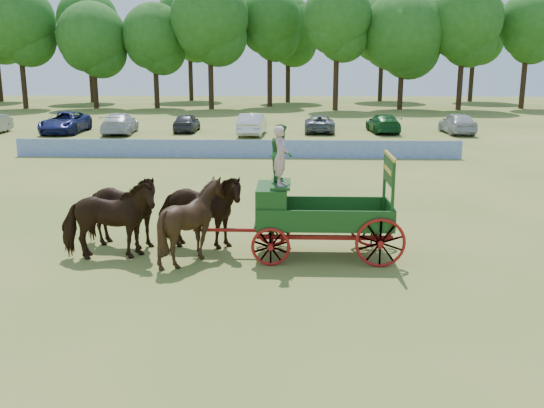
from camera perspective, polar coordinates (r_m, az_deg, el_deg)
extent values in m
plane|color=olive|center=(17.95, -5.64, -4.71)|extent=(160.00, 160.00, 0.00)
imported|color=#301E0D|center=(17.69, -15.14, -1.51)|extent=(2.88, 1.65, 2.30)
imported|color=#301E0D|center=(18.71, -14.16, -0.65)|extent=(2.94, 1.86, 2.30)
imported|color=#301E0D|center=(17.13, -7.45, -1.62)|extent=(2.46, 2.29, 2.30)
imported|color=#301E0D|center=(18.19, -6.88, -0.73)|extent=(2.82, 1.48, 2.30)
cube|color=#A31A10|center=(17.59, -0.01, -2.98)|extent=(0.12, 2.00, 0.12)
cube|color=#A31A10|center=(17.73, 9.74, -3.04)|extent=(0.12, 2.00, 0.12)
cube|color=#A31A10|center=(17.04, 4.98, -3.15)|extent=(3.80, 0.10, 0.12)
cube|color=#A31A10|center=(18.09, 4.82, -2.16)|extent=(3.80, 0.10, 0.12)
cube|color=#A31A10|center=(17.60, -2.94, -2.47)|extent=(2.80, 0.09, 0.09)
cube|color=#184818|center=(17.49, 4.91, -1.76)|extent=(3.80, 1.80, 0.10)
cube|color=#184818|center=(16.56, 5.07, -1.55)|extent=(3.80, 0.06, 0.55)
cube|color=#184818|center=(18.27, 4.81, -0.13)|extent=(3.80, 0.06, 0.55)
cube|color=#184818|center=(17.61, 11.06, -0.85)|extent=(0.06, 1.80, 0.55)
cube|color=#184818|center=(17.34, -0.01, 0.04)|extent=(0.85, 1.70, 1.05)
cube|color=#184818|center=(17.21, 0.83, 1.88)|extent=(0.55, 1.50, 0.08)
cube|color=#184818|center=(17.41, -1.26, -0.59)|extent=(0.10, 1.60, 0.65)
cube|color=#184818|center=(17.48, -0.66, -1.55)|extent=(0.55, 1.60, 0.06)
cube|color=#184818|center=(16.68, 11.29, 0.64)|extent=(0.08, 0.08, 1.80)
cube|color=#184818|center=(18.22, 10.52, 1.75)|extent=(0.08, 0.08, 1.80)
cube|color=#184818|center=(17.33, 10.98, 3.16)|extent=(0.07, 1.75, 0.75)
cube|color=gold|center=(17.27, 11.04, 4.46)|extent=(0.08, 1.80, 0.09)
cube|color=gold|center=(17.33, 10.85, 3.16)|extent=(0.02, 1.30, 0.12)
torus|color=#A31A10|center=(16.69, -0.13, -4.06)|extent=(1.09, 0.09, 1.09)
torus|color=#A31A10|center=(18.51, 0.11, -2.30)|extent=(1.09, 0.09, 1.09)
torus|color=#A31A10|center=(16.80, 10.17, -3.62)|extent=(1.39, 0.09, 1.39)
torus|color=#A31A10|center=(18.61, 9.38, -1.91)|extent=(1.39, 0.09, 1.39)
imported|color=#CE9DA3|center=(16.72, 0.81, 4.54)|extent=(0.40, 0.60, 1.65)
imported|color=#246026|center=(17.41, 0.86, 4.87)|extent=(0.62, 0.79, 1.63)
cube|color=navy|center=(35.42, -3.37, 5.21)|extent=(26.00, 0.08, 1.05)
imported|color=navy|center=(50.25, -18.90, 7.28)|extent=(2.89, 5.98, 1.64)
imported|color=silver|center=(48.49, -14.14, 7.37)|extent=(2.79, 5.72, 1.60)
imported|color=#333338|center=(48.85, -8.04, 7.61)|extent=(1.77, 4.31, 1.46)
imported|color=silver|center=(46.15, -1.87, 7.51)|extent=(2.03, 5.07, 1.64)
imported|color=slate|center=(48.17, 4.48, 7.56)|extent=(2.39, 5.01, 1.38)
imported|color=#144C1E|center=(48.61, 10.42, 7.48)|extent=(2.41, 5.14, 1.45)
imported|color=#B2B2B7|center=(49.10, 17.05, 7.29)|extent=(2.15, 4.91, 1.65)
cylinder|color=#382314|center=(77.60, -22.31, 10.32)|extent=(0.60, 0.60, 5.40)
sphere|color=#1E5216|center=(77.68, -22.80, 15.64)|extent=(8.27, 8.27, 8.27)
cylinder|color=#382314|center=(75.08, -16.29, 10.33)|extent=(0.60, 0.60, 4.42)
sphere|color=#1E5216|center=(75.05, -16.60, 14.85)|extent=(7.96, 7.96, 7.96)
cylinder|color=#382314|center=(73.93, -10.81, 10.62)|extent=(0.60, 0.60, 4.53)
sphere|color=#1E5216|center=(73.90, -11.03, 15.32)|extent=(7.43, 7.43, 7.43)
cylinder|color=#382314|center=(71.52, -5.76, 11.12)|extent=(0.60, 0.60, 5.56)
sphere|color=#1E5216|center=(71.62, -5.91, 17.09)|extent=(8.83, 8.83, 8.83)
cylinder|color=#382314|center=(75.31, -0.22, 11.30)|extent=(0.60, 0.60, 5.59)
sphere|color=#1E5216|center=(75.41, -0.22, 17.01)|extent=(7.48, 7.48, 7.48)
cylinder|color=#382314|center=(70.11, 6.02, 11.07)|extent=(0.60, 0.60, 5.57)
sphere|color=#1E5216|center=(70.21, 6.17, 17.17)|extent=(7.58, 7.58, 7.58)
cylinder|color=#382314|center=(71.95, 12.00, 10.55)|extent=(0.60, 0.60, 4.67)
sphere|color=#1E5216|center=(71.94, 12.25, 15.54)|extent=(9.14, 9.14, 9.14)
cylinder|color=#382314|center=(73.13, 17.25, 10.57)|extent=(0.60, 0.60, 5.39)
sphere|color=#1E5216|center=(73.20, 17.66, 16.23)|extent=(8.33, 8.33, 8.33)
cylinder|color=#382314|center=(77.42, 22.54, 10.24)|extent=(0.60, 0.60, 5.25)
sphere|color=#1E5216|center=(77.47, 23.02, 15.43)|extent=(6.89, 6.89, 6.89)
cylinder|color=#382314|center=(86.32, -16.62, 11.10)|extent=(0.60, 0.60, 5.80)
sphere|color=#1E5216|center=(86.43, -16.97, 16.24)|extent=(7.92, 7.92, 7.92)
cylinder|color=#382314|center=(86.81, -7.65, 11.57)|extent=(0.60, 0.60, 5.90)
sphere|color=#1E5216|center=(86.93, -7.82, 16.79)|extent=(9.05, 9.05, 9.05)
cylinder|color=#382314|center=(82.65, 1.51, 11.36)|extent=(0.60, 0.60, 5.22)
sphere|color=#1E5216|center=(82.69, 1.54, 16.21)|extent=(7.94, 7.94, 7.94)
cylinder|color=#382314|center=(86.29, 10.18, 11.29)|extent=(0.60, 0.60, 5.37)
sphere|color=#1E5216|center=(86.35, 10.38, 16.08)|extent=(9.20, 9.20, 9.20)
cylinder|color=#382314|center=(88.60, 18.24, 10.94)|extent=(0.60, 0.60, 5.51)
sphere|color=#1E5216|center=(88.67, 18.60, 15.71)|extent=(8.52, 8.52, 8.52)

